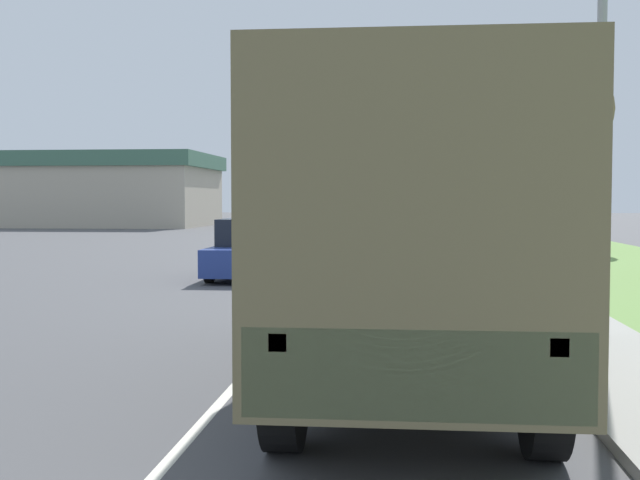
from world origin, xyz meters
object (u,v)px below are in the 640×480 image
at_px(car_nearest_ahead, 253,251).
at_px(car_second_ahead, 407,232).
at_px(military_truck, 409,228).
at_px(lamp_post, 589,7).
at_px(car_third_ahead, 336,224).
at_px(car_fourth_ahead, 354,219).
at_px(car_farthest_ahead, 356,215).

bearing_deg(car_nearest_ahead, car_second_ahead, 74.76).
xyz_separation_m(military_truck, lamp_post, (2.62, 3.15, 3.11)).
bearing_deg(car_nearest_ahead, lamp_post, -53.87).
bearing_deg(car_second_ahead, car_nearest_ahead, -105.24).
bearing_deg(car_third_ahead, military_truck, -84.34).
height_order(military_truck, car_second_ahead, military_truck).
distance_m(car_nearest_ahead, car_third_ahead, 27.16).
bearing_deg(military_truck, car_third_ahead, 95.66).
height_order(military_truck, car_third_ahead, military_truck).
xyz_separation_m(military_truck, car_nearest_ahead, (-4.02, 12.25, -1.08)).
height_order(car_nearest_ahead, car_third_ahead, car_nearest_ahead).
relative_size(car_nearest_ahead, lamp_post, 0.53).
xyz_separation_m(car_nearest_ahead, car_fourth_ahead, (0.47, 39.10, -0.05)).
height_order(military_truck, car_farthest_ahead, military_truck).
distance_m(car_farthest_ahead, lamp_post, 63.26).
bearing_deg(car_fourth_ahead, car_second_ahead, -80.86).
height_order(car_third_ahead, lamp_post, lamp_post).
distance_m(military_truck, car_third_ahead, 39.62).
xyz_separation_m(military_truck, car_fourth_ahead, (-3.55, 51.35, -1.12)).
distance_m(car_second_ahead, car_fourth_ahead, 23.79).
bearing_deg(car_nearest_ahead, car_third_ahead, 89.75).
xyz_separation_m(car_third_ahead, car_farthest_ahead, (-0.22, 26.51, 0.08)).
relative_size(car_third_ahead, car_farthest_ahead, 0.91).
xyz_separation_m(car_second_ahead, lamp_post, (2.39, -24.71, 4.27)).
distance_m(car_fourth_ahead, car_farthest_ahead, 14.58).
bearing_deg(car_fourth_ahead, lamp_post, -82.71).
bearing_deg(car_farthest_ahead, military_truck, -86.42).
bearing_deg(car_farthest_ahead, car_third_ahead, -89.52).
xyz_separation_m(car_nearest_ahead, car_second_ahead, (4.25, 15.61, -0.09)).
relative_size(military_truck, car_second_ahead, 1.91).
distance_m(car_nearest_ahead, car_fourth_ahead, 39.10).
bearing_deg(lamp_post, car_second_ahead, 95.52).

